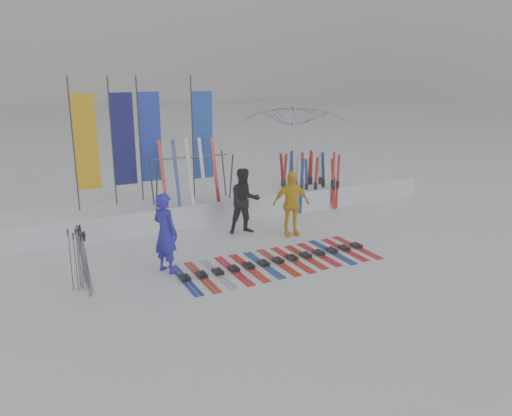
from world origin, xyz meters
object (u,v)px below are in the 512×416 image
person_yellow (291,204)px  ski_rack (192,172)px  person_blue (165,233)px  person_black (245,201)px  ski_row (278,261)px  tent_canopy (295,153)px

person_yellow → ski_rack: size_ratio=0.78×
person_blue → ski_rack: ski_rack is taller
person_blue → ski_rack: size_ratio=0.80×
person_black → ski_row: bearing=-88.7°
ski_row → ski_rack: (-0.64, 3.44, 1.35)m
tent_canopy → ski_row: 5.45m
person_black → tent_canopy: (2.73, 2.19, 0.69)m
person_black → ski_row: person_black is taller
person_yellow → person_blue: bearing=-157.3°
person_blue → tent_canopy: size_ratio=0.49×
person_blue → ski_row: size_ratio=0.38×
tent_canopy → person_black: bearing=-141.3°
person_yellow → ski_rack: ski_rack is taller
person_black → ski_rack: ski_rack is taller
person_black → person_yellow: person_black is taller
person_black → tent_canopy: tent_canopy is taller
ski_rack → ski_row: bearing=-79.5°
person_yellow → ski_rack: 2.74m
person_blue → tent_canopy: 6.44m
ski_rack → tent_canopy: bearing=13.7°
person_blue → person_black: 2.92m
person_yellow → person_black: bearing=152.5°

